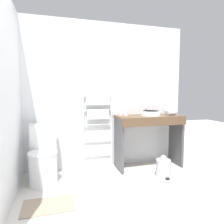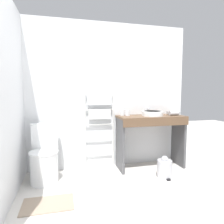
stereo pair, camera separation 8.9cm
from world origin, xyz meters
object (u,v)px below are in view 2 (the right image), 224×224
object	(u,v)px
trash_bin	(165,168)
cup_near_edge	(128,113)
toilet	(44,159)
hair_dryer	(174,113)
towel_radiator	(99,114)
sink_basin	(152,113)
cup_near_wall	(122,113)

from	to	relation	value
trash_bin	cup_near_edge	bearing A→B (deg)	128.81
toilet	trash_bin	distance (m)	1.74
hair_dryer	trash_bin	distance (m)	0.93
toilet	hair_dryer	xyz separation A→B (m)	(2.06, 0.09, 0.59)
toilet	hair_dryer	distance (m)	2.14
towel_radiator	hair_dryer	size ratio (longest dim) A/B	6.31
sink_basin	trash_bin	bearing A→B (deg)	-86.46
towel_radiator	hair_dryer	bearing A→B (deg)	-10.84
toilet	trash_bin	bearing A→B (deg)	-9.79
towel_radiator	trash_bin	bearing A→B (deg)	-35.67
cup_near_wall	cup_near_edge	distance (m)	0.09
towel_radiator	cup_near_edge	xyz separation A→B (m)	(0.45, -0.10, 0.01)
cup_near_edge	trash_bin	size ratio (longest dim) A/B	0.29
toilet	towel_radiator	world-z (taller)	towel_radiator
towel_radiator	hair_dryer	xyz separation A→B (m)	(1.21, -0.23, 0.00)
cup_near_wall	towel_radiator	bearing A→B (deg)	171.98
towel_radiator	cup_near_wall	size ratio (longest dim) A/B	13.25
cup_near_wall	hair_dryer	world-z (taller)	cup_near_wall
cup_near_edge	trash_bin	bearing A→B (deg)	-51.19
towel_radiator	cup_near_wall	distance (m)	0.38
toilet	cup_near_edge	size ratio (longest dim) A/B	8.51
hair_dryer	cup_near_wall	bearing A→B (deg)	167.92
cup_near_wall	cup_near_edge	xyz separation A→B (m)	(0.07, -0.05, -0.00)
toilet	hair_dryer	world-z (taller)	hair_dryer
toilet	sink_basin	xyz separation A→B (m)	(1.68, 0.10, 0.59)
cup_near_wall	trash_bin	size ratio (longest dim) A/B	0.30
sink_basin	cup_near_edge	xyz separation A→B (m)	(-0.39, 0.11, 0.01)
sink_basin	cup_near_edge	bearing A→B (deg)	163.57
towel_radiator	cup_near_edge	size ratio (longest dim) A/B	13.38
sink_basin	trash_bin	distance (m)	0.87
sink_basin	hair_dryer	bearing A→B (deg)	-2.10
towel_radiator	trash_bin	xyz separation A→B (m)	(0.86, -0.61, -0.77)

